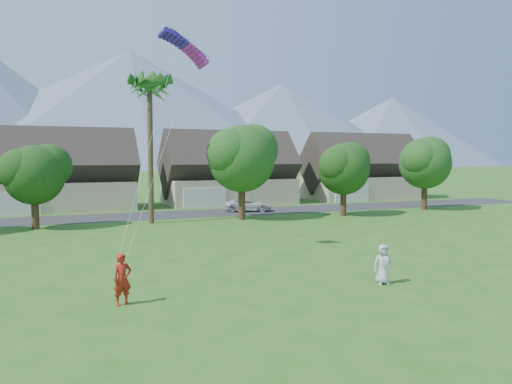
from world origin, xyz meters
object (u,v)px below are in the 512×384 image
kite_flyer (122,279)px  parked_car (248,205)px  parafoil_kite (186,45)px  watcher (383,264)px

kite_flyer → parked_car: size_ratio=0.40×
parked_car → parafoil_kite: (-11.66, -20.37, 11.07)m
watcher → parked_car: size_ratio=0.36×
watcher → parafoil_kite: (-6.42, 9.40, 10.86)m
watcher → parked_car: 30.23m
kite_flyer → parked_car: kite_flyer is taller
kite_flyer → watcher: size_ratio=1.11×
parafoil_kite → kite_flyer: bearing=-122.6°
parked_car → parafoil_kite: 25.95m
kite_flyer → parafoil_kite: 14.34m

